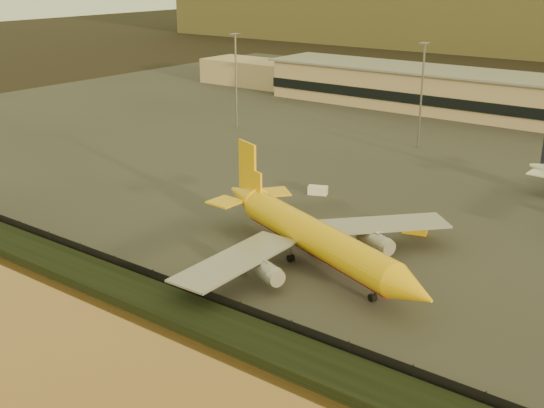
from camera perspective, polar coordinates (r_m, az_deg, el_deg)
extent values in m
plane|color=black|center=(103.38, -2.30, -5.20)|extent=(900.00, 900.00, 0.00)
cube|color=black|center=(91.95, -9.10, -8.26)|extent=(320.00, 7.00, 1.40)
cube|color=#2D2D2D|center=(182.94, 16.95, 5.00)|extent=(320.00, 220.00, 0.20)
cube|color=black|center=(94.14, -7.36, -7.07)|extent=(300.00, 0.05, 2.20)
cube|color=tan|center=(209.58, 20.07, 8.14)|extent=(160.00, 22.00, 12.00)
cube|color=black|center=(199.25, 19.04, 7.42)|extent=(160.00, 0.60, 3.00)
cube|color=gray|center=(208.57, 20.27, 9.83)|extent=(164.00, 24.00, 0.60)
cube|color=tan|center=(256.98, -0.50, 10.85)|extent=(50.00, 18.00, 9.00)
cylinder|color=slate|center=(188.64, -3.03, 10.14)|extent=(0.50, 0.50, 25.00)
cube|color=slate|center=(187.01, -3.10, 13.99)|extent=(2.20, 2.20, 0.40)
cylinder|color=slate|center=(170.42, 12.38, 8.73)|extent=(0.50, 0.50, 25.00)
cube|color=slate|center=(168.62, 12.69, 12.96)|extent=(2.20, 2.20, 0.40)
cylinder|color=#F0B40C|center=(100.95, 3.77, -2.82)|extent=(33.70, 16.89, 4.94)
cylinder|color=#A00917|center=(101.28, 3.76, -3.27)|extent=(32.42, 15.53, 3.85)
cone|color=#F0B40C|center=(86.71, 11.69, -7.11)|extent=(7.98, 7.00, 4.94)
cone|color=#F0B40C|center=(117.71, -2.27, 0.69)|extent=(9.75, 7.68, 4.94)
cube|color=#F0B40C|center=(115.28, -2.07, 3.12)|extent=(5.02, 2.24, 8.65)
cube|color=#F0B40C|center=(118.44, 0.26, 1.02)|extent=(6.65, 6.64, 0.30)
cube|color=#F0B40C|center=(113.77, -3.96, 0.18)|extent=(4.99, 4.94, 0.30)
cube|color=gray|center=(109.64, 9.08, -1.67)|extent=(19.45, 20.17, 0.30)
cylinder|color=gray|center=(106.51, 8.56, -3.08)|extent=(6.30, 4.58, 2.72)
cube|color=gray|center=(95.56, -3.03, -4.70)|extent=(7.01, 21.49, 0.30)
cylinder|color=gray|center=(95.70, -0.64, -5.53)|extent=(6.30, 4.58, 2.72)
cylinder|color=black|center=(93.38, 8.41, -7.74)|extent=(1.32, 1.20, 1.09)
cylinder|color=slate|center=(93.12, 8.43, -7.43)|extent=(0.19, 0.19, 2.22)
cylinder|color=black|center=(104.11, 1.58, -4.56)|extent=(1.32, 1.20, 1.09)
cylinder|color=slate|center=(103.88, 1.58, -4.27)|extent=(0.19, 0.19, 2.22)
cylinder|color=black|center=(106.42, 3.58, -4.03)|extent=(1.32, 1.20, 1.09)
cylinder|color=slate|center=(106.20, 3.59, -3.75)|extent=(0.19, 0.19, 2.22)
cube|color=white|center=(141.49, 21.54, 2.39)|extent=(4.39, 4.19, 0.26)
cube|color=#F0B40C|center=(117.11, 11.88, -2.00)|extent=(4.32, 2.80, 1.79)
cube|color=white|center=(134.21, 3.85, 1.15)|extent=(4.15, 3.06, 1.70)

